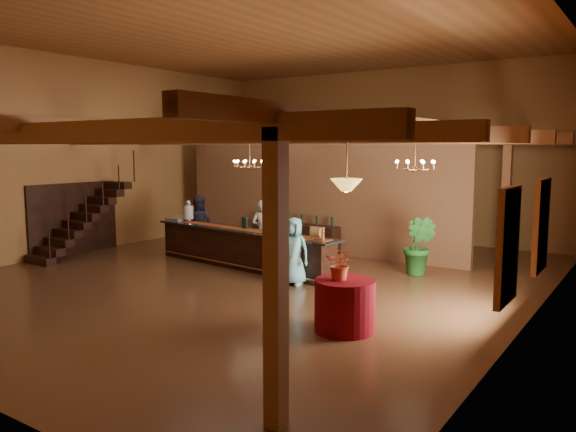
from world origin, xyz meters
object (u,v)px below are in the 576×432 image
Objects in this scene: tasting_bar at (242,248)px; raffle_drum at (317,232)px; chandelier_left at (250,163)px; beverage_dispenser at (188,211)px; pendant_lamp at (346,185)px; chandelier_right at (415,164)px; bartender at (263,232)px; round_table at (345,306)px; floor_plant at (419,246)px; backbar_shelf at (295,237)px; guest at (294,251)px; staff_second at (199,224)px.

raffle_drum is (2.40, -0.35, 0.65)m from tasting_bar.
raffle_drum is at bearing -15.97° from chandelier_left.
beverage_dispenser is 7.42m from pendant_lamp.
chandelier_right is 4.74m from bartender.
tasting_bar is at bearing -8.39° from beverage_dispenser.
round_table is at bearing -50.85° from raffle_drum.
pendant_lamp is at bearing -25.98° from beverage_dispenser.
raffle_drum is at bearing -1.05° from tasting_bar.
pendant_lamp is 0.64× the size of floor_plant.
guest reaches higher than backbar_shelf.
tasting_bar is at bearing -157.47° from floor_plant.
tasting_bar is 4.13× the size of floor_plant.
backbar_shelf is at bearing 114.05° from guest.
floor_plant is at bearing 177.34° from bartender.
backbar_shelf is 2.04m from bartender.
pendant_lamp reaches higher than floor_plant.
pendant_lamp is (4.61, -5.49, 2.00)m from backbar_shelf.
tasting_bar is 5.86× the size of round_table.
chandelier_left is at bearing 142.92° from guest.
chandelier_left is at bearing 144.09° from pendant_lamp.
chandelier_right is at bearing -73.33° from floor_plant.
tasting_bar is 2.13m from chandelier_left.
staff_second is 4.55m from guest.
chandelier_right reaches higher than beverage_dispenser.
pendant_lamp reaches higher than tasting_bar.
round_table is at bearing -25.77° from tasting_bar.
bartender is 2.43m from staff_second.
guest is (-0.35, -0.40, -0.39)m from raffle_drum.
floor_plant is at bearing 29.65° from tasting_bar.
chandelier_left is 1.79m from bartender.
beverage_dispenser is at bearing -179.19° from chandelier_left.
chandelier_right is 0.89× the size of pendant_lamp.
backbar_shelf is 2.76m from staff_second.
pendant_lamp is at bearing -90.86° from chandelier_right.
pendant_lamp is 0.60× the size of guest.
round_table is at bearing -83.88° from floor_plant.
beverage_dispenser is 0.67× the size of pendant_lamp.
beverage_dispenser is 2.37m from bartender.
staff_second is at bearing -135.90° from backbar_shelf.
staff_second reaches higher than beverage_dispenser.
staff_second is at bearing -22.68° from bartender.
beverage_dispenser is at bearing 154.02° from round_table.
pendant_lamp is (2.08, -2.56, 1.26)m from raffle_drum.
chandelier_right is (2.12, 0.23, 1.52)m from raffle_drum.
backbar_shelf is 7.17m from round_table.
guest is (4.26, -1.58, -0.08)m from staff_second.
backbar_shelf is at bearing 129.99° from pendant_lamp.
raffle_drum is 3.53m from pendant_lamp.
chandelier_left reaches higher than floor_plant.
staff_second reaches higher than raffle_drum.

